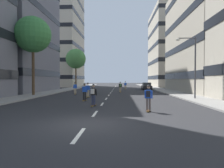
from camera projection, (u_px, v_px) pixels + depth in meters
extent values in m
plane|color=#28282B|center=(113.00, 90.00, 41.51)|extent=(190.10, 190.10, 0.00)
cube|color=gray|center=(69.00, 89.00, 45.88)|extent=(3.24, 87.13, 0.14)
cube|color=gray|center=(158.00, 89.00, 45.06)|extent=(3.24, 87.13, 0.14)
cube|color=silver|center=(79.00, 135.00, 7.87)|extent=(0.16, 2.20, 0.01)
cube|color=silver|center=(95.00, 113.00, 12.86)|extent=(0.16, 2.20, 0.01)
cube|color=silver|center=(102.00, 104.00, 17.86)|extent=(0.16, 2.20, 0.01)
cube|color=silver|center=(106.00, 99.00, 22.85)|extent=(0.16, 2.20, 0.01)
cube|color=silver|center=(109.00, 95.00, 27.85)|extent=(0.16, 2.20, 0.01)
cube|color=silver|center=(111.00, 93.00, 32.84)|extent=(0.16, 2.20, 0.01)
cube|color=silver|center=(112.00, 91.00, 37.83)|extent=(0.16, 2.20, 0.01)
cube|color=silver|center=(113.00, 90.00, 42.83)|extent=(0.16, 2.20, 0.01)
cube|color=silver|center=(114.00, 89.00, 47.82)|extent=(0.16, 2.20, 0.01)
cube|color=silver|center=(114.00, 88.00, 52.82)|extent=(0.16, 2.20, 0.01)
cube|color=silver|center=(115.00, 87.00, 57.81)|extent=(0.16, 2.20, 0.01)
cube|color=silver|center=(115.00, 87.00, 62.81)|extent=(0.16, 2.20, 0.01)
cube|color=silver|center=(116.00, 86.00, 67.80)|extent=(0.16, 2.20, 0.01)
cube|color=silver|center=(116.00, 86.00, 72.80)|extent=(0.16, 2.20, 0.01)
cube|color=silver|center=(116.00, 85.00, 77.79)|extent=(0.16, 2.20, 0.01)
cube|color=slate|center=(10.00, 31.00, 35.82)|extent=(12.68, 16.75, 21.36)
cube|color=black|center=(10.00, 74.00, 35.98)|extent=(12.80, 16.87, 1.10)
cube|color=black|center=(10.00, 43.00, 35.86)|extent=(12.80, 16.87, 1.10)
cube|color=black|center=(9.00, 12.00, 35.75)|extent=(12.80, 16.87, 1.10)
cube|color=#BCB29E|center=(59.00, 26.00, 64.67)|extent=(12.68, 18.23, 37.85)
cube|color=black|center=(59.00, 77.00, 65.02)|extent=(12.80, 18.35, 1.10)
cube|color=black|center=(59.00, 62.00, 64.91)|extent=(12.80, 18.35, 1.10)
cube|color=black|center=(59.00, 47.00, 64.81)|extent=(12.80, 18.35, 1.10)
cube|color=black|center=(59.00, 32.00, 64.71)|extent=(12.80, 18.35, 1.10)
cube|color=black|center=(59.00, 17.00, 64.61)|extent=(12.80, 18.35, 1.10)
cube|color=black|center=(59.00, 2.00, 64.51)|extent=(12.80, 18.35, 1.10)
cube|color=#B2A893|center=(217.00, 37.00, 34.35)|extent=(12.68, 21.24, 18.57)
cube|color=black|center=(217.00, 76.00, 34.49)|extent=(12.80, 21.36, 1.10)
cube|color=black|center=(217.00, 48.00, 34.39)|extent=(12.80, 21.36, 1.10)
cube|color=black|center=(217.00, 20.00, 34.29)|extent=(12.80, 21.36, 1.10)
cube|color=#BCB29E|center=(173.00, 49.00, 63.33)|extent=(12.68, 20.27, 23.27)
cube|color=black|center=(173.00, 77.00, 63.52)|extent=(12.80, 20.39, 1.10)
cube|color=black|center=(173.00, 62.00, 63.42)|extent=(12.80, 20.39, 1.10)
cube|color=black|center=(173.00, 47.00, 63.32)|extent=(12.80, 20.39, 1.10)
cube|color=black|center=(173.00, 32.00, 63.22)|extent=(12.80, 20.39, 1.10)
cube|color=black|center=(173.00, 17.00, 63.12)|extent=(12.80, 20.39, 1.10)
cube|color=black|center=(146.00, 87.00, 42.99)|extent=(1.80, 4.40, 0.70)
cube|color=#2D3338|center=(147.00, 84.00, 42.82)|extent=(1.60, 2.10, 0.64)
cylinder|color=black|center=(142.00, 88.00, 44.47)|extent=(0.22, 0.64, 0.64)
cylinder|color=black|center=(149.00, 88.00, 44.41)|extent=(0.22, 0.64, 0.64)
cylinder|color=black|center=(143.00, 89.00, 41.58)|extent=(0.22, 0.64, 0.64)
cylinder|color=black|center=(151.00, 89.00, 41.51)|extent=(0.22, 0.64, 0.64)
cylinder|color=#4C3823|center=(33.00, 71.00, 26.84)|extent=(0.36, 0.36, 6.24)
sphere|color=#387A3D|center=(33.00, 34.00, 26.74)|extent=(4.69, 4.69, 4.69)
cylinder|color=#4C3823|center=(76.00, 77.00, 52.47)|extent=(0.36, 0.36, 5.56)
sphere|color=#478442|center=(76.00, 59.00, 52.37)|extent=(5.07, 5.07, 5.07)
cylinder|color=#3F3F44|center=(195.00, 68.00, 21.76)|extent=(0.16, 0.16, 6.50)
cylinder|color=#3F3F44|center=(187.00, 38.00, 21.73)|extent=(1.80, 0.10, 0.10)
ellipsoid|color=silver|center=(178.00, 40.00, 21.77)|extent=(0.50, 0.30, 0.24)
cube|color=brown|center=(85.00, 100.00, 20.59)|extent=(0.34, 0.92, 0.02)
cylinder|color=#D8BF4C|center=(86.00, 100.00, 20.91)|extent=(0.19, 0.10, 0.07)
cylinder|color=#D8BF4C|center=(84.00, 101.00, 20.28)|extent=(0.19, 0.10, 0.07)
cylinder|color=black|center=(84.00, 96.00, 20.60)|extent=(0.16, 0.16, 0.80)
cylinder|color=black|center=(85.00, 96.00, 20.56)|extent=(0.16, 0.16, 0.80)
cube|color=blue|center=(85.00, 89.00, 20.57)|extent=(0.35, 0.25, 0.55)
cylinder|color=blue|center=(83.00, 89.00, 20.66)|extent=(0.12, 0.24, 0.55)
cylinder|color=blue|center=(87.00, 89.00, 20.57)|extent=(0.12, 0.24, 0.55)
sphere|color=#997051|center=(85.00, 85.00, 20.58)|extent=(0.22, 0.22, 0.22)
sphere|color=black|center=(85.00, 84.00, 20.58)|extent=(0.21, 0.21, 0.21)
cube|color=brown|center=(125.00, 89.00, 44.69)|extent=(0.22, 0.90, 0.02)
cylinder|color=#D8BF4C|center=(125.00, 89.00, 45.01)|extent=(0.18, 0.07, 0.07)
cylinder|color=#D8BF4C|center=(125.00, 89.00, 44.37)|extent=(0.18, 0.07, 0.07)
cylinder|color=tan|center=(125.00, 87.00, 44.68)|extent=(0.14, 0.14, 0.80)
cylinder|color=tan|center=(126.00, 87.00, 44.67)|extent=(0.14, 0.14, 0.80)
cube|color=blue|center=(125.00, 84.00, 44.66)|extent=(0.32, 0.21, 0.55)
cylinder|color=blue|center=(124.00, 84.00, 44.73)|extent=(0.10, 0.23, 0.55)
cylinder|color=blue|center=(126.00, 84.00, 44.70)|extent=(0.10, 0.23, 0.55)
sphere|color=tan|center=(125.00, 82.00, 44.67)|extent=(0.22, 0.22, 0.22)
sphere|color=black|center=(125.00, 82.00, 44.67)|extent=(0.21, 0.21, 0.21)
cube|color=brown|center=(120.00, 92.00, 34.63)|extent=(0.29, 0.92, 0.02)
cylinder|color=#D8BF4C|center=(120.00, 92.00, 34.95)|extent=(0.19, 0.09, 0.07)
cylinder|color=#D8BF4C|center=(121.00, 92.00, 34.32)|extent=(0.19, 0.09, 0.07)
cylinder|color=tan|center=(120.00, 89.00, 34.62)|extent=(0.15, 0.15, 0.80)
cylinder|color=tan|center=(121.00, 89.00, 34.63)|extent=(0.15, 0.15, 0.80)
cube|color=black|center=(120.00, 85.00, 34.61)|extent=(0.34, 0.23, 0.55)
cylinder|color=black|center=(119.00, 85.00, 34.65)|extent=(0.11, 0.24, 0.55)
cylinder|color=black|center=(122.00, 85.00, 34.67)|extent=(0.11, 0.24, 0.55)
sphere|color=beige|center=(120.00, 83.00, 34.62)|extent=(0.22, 0.22, 0.22)
sphere|color=black|center=(120.00, 82.00, 34.62)|extent=(0.21, 0.21, 0.21)
cube|color=#4C8C4C|center=(120.00, 85.00, 34.43)|extent=(0.28, 0.19, 0.40)
cube|color=brown|center=(88.00, 97.00, 24.57)|extent=(0.41, 0.92, 0.02)
cylinder|color=#D8BF4C|center=(89.00, 97.00, 24.87)|extent=(0.19, 0.11, 0.07)
cylinder|color=#D8BF4C|center=(87.00, 97.00, 24.26)|extent=(0.19, 0.11, 0.07)
cylinder|color=tan|center=(87.00, 93.00, 24.58)|extent=(0.17, 0.17, 0.80)
cylinder|color=tan|center=(88.00, 93.00, 24.53)|extent=(0.17, 0.17, 0.80)
cube|color=blue|center=(88.00, 88.00, 24.54)|extent=(0.36, 0.27, 0.55)
cylinder|color=blue|center=(86.00, 88.00, 24.65)|extent=(0.14, 0.24, 0.55)
cylinder|color=blue|center=(90.00, 88.00, 24.53)|extent=(0.14, 0.24, 0.55)
sphere|color=tan|center=(88.00, 84.00, 24.55)|extent=(0.22, 0.22, 0.22)
sphere|color=black|center=(88.00, 83.00, 24.55)|extent=(0.21, 0.21, 0.21)
cube|color=brown|center=(75.00, 94.00, 29.61)|extent=(0.37, 0.92, 0.02)
cylinder|color=#D8BF4C|center=(75.00, 94.00, 29.93)|extent=(0.19, 0.10, 0.07)
cylinder|color=#D8BF4C|center=(75.00, 94.00, 29.30)|extent=(0.19, 0.10, 0.07)
cylinder|color=tan|center=(74.00, 91.00, 29.59)|extent=(0.16, 0.16, 0.80)
cylinder|color=tan|center=(76.00, 91.00, 29.62)|extent=(0.16, 0.16, 0.80)
cube|color=blue|center=(75.00, 86.00, 29.59)|extent=(0.35, 0.26, 0.55)
cylinder|color=blue|center=(74.00, 86.00, 29.60)|extent=(0.13, 0.24, 0.55)
cylinder|color=blue|center=(77.00, 86.00, 29.67)|extent=(0.13, 0.24, 0.55)
sphere|color=#997051|center=(75.00, 83.00, 29.60)|extent=(0.22, 0.22, 0.22)
sphere|color=black|center=(75.00, 83.00, 29.60)|extent=(0.21, 0.21, 0.21)
cube|color=brown|center=(148.00, 110.00, 13.64)|extent=(0.40, 0.92, 0.02)
cylinder|color=#D8BF4C|center=(149.00, 110.00, 13.95)|extent=(0.19, 0.11, 0.07)
cylinder|color=#D8BF4C|center=(148.00, 112.00, 13.34)|extent=(0.19, 0.11, 0.07)
cylinder|color=#594C47|center=(147.00, 104.00, 13.66)|extent=(0.17, 0.17, 0.80)
cylinder|color=#594C47|center=(150.00, 104.00, 13.61)|extent=(0.17, 0.17, 0.80)
cube|color=blue|center=(148.00, 94.00, 13.62)|extent=(0.36, 0.27, 0.55)
cylinder|color=blue|center=(145.00, 94.00, 13.73)|extent=(0.14, 0.24, 0.55)
cylinder|color=blue|center=(152.00, 95.00, 13.61)|extent=(0.14, 0.24, 0.55)
sphere|color=#997051|center=(149.00, 87.00, 13.63)|extent=(0.22, 0.22, 0.22)
sphere|color=black|center=(149.00, 87.00, 13.63)|extent=(0.21, 0.21, 0.21)
cube|color=black|center=(148.00, 94.00, 13.45)|extent=(0.29, 0.22, 0.40)
cube|color=brown|center=(93.00, 105.00, 16.40)|extent=(0.41, 0.92, 0.02)
cylinder|color=#D8BF4C|center=(95.00, 105.00, 16.70)|extent=(0.19, 0.11, 0.07)
cylinder|color=#D8BF4C|center=(92.00, 106.00, 16.09)|extent=(0.19, 0.11, 0.07)
cylinder|color=#2D334C|center=(92.00, 100.00, 16.41)|extent=(0.17, 0.17, 0.80)
cylinder|color=#2D334C|center=(94.00, 100.00, 16.36)|extent=(0.17, 0.17, 0.80)
cube|color=black|center=(93.00, 92.00, 16.37)|extent=(0.36, 0.27, 0.55)
cylinder|color=black|center=(91.00, 92.00, 16.48)|extent=(0.14, 0.24, 0.55)
cylinder|color=black|center=(96.00, 92.00, 16.36)|extent=(0.14, 0.24, 0.55)
sphere|color=tan|center=(93.00, 86.00, 16.38)|extent=(0.22, 0.22, 0.22)
sphere|color=black|center=(93.00, 85.00, 16.38)|extent=(0.21, 0.21, 0.21)
cube|color=beige|center=(93.00, 91.00, 16.20)|extent=(0.29, 0.22, 0.40)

